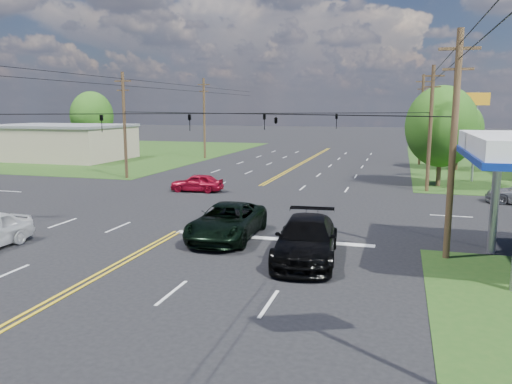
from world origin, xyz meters
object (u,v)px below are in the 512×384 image
(pole_right_far, at_px, (421,119))
(tree_right_b, at_px, (458,129))
(retail_nw, at_px, (60,143))
(tree_far_l, at_px, (92,116))
(pole_left_far, at_px, (204,117))
(tree_right_a, at_px, (441,127))
(pole_se, at_px, (453,143))
(pickup_dkgreen, at_px, (227,222))
(pole_ne, at_px, (430,127))
(pole_nw, at_px, (125,124))
(suv_black, at_px, (306,239))

(pole_right_far, bearing_deg, tree_right_b, -48.81)
(retail_nw, xyz_separation_m, tree_far_l, (-2.00, 10.00, 3.19))
(pole_left_far, distance_m, tree_right_a, 31.39)
(pole_se, bearing_deg, pickup_dkgreen, 177.17)
(pole_ne, distance_m, tree_right_a, 3.16)
(tree_far_l, xyz_separation_m, pickup_dkgreen, (34.90, -40.50, -4.35))
(pole_nw, relative_size, pole_right_far, 0.95)
(pole_right_far, xyz_separation_m, tree_far_l, (-45.00, 4.00, 0.03))
(pole_se, relative_size, tree_far_l, 1.09)
(tree_far_l, height_order, pickup_dkgreen, tree_far_l)
(pole_left_far, distance_m, pole_right_far, 26.00)
(tree_far_l, bearing_deg, tree_right_b, -9.37)
(pole_right_far, height_order, tree_right_b, pole_right_far)
(pole_se, height_order, pickup_dkgreen, pole_se)
(pole_left_far, xyz_separation_m, tree_right_b, (29.50, -4.00, -0.95))
(retail_nw, relative_size, tree_far_l, 1.83)
(pole_right_far, height_order, pickup_dkgreen, pole_right_far)
(pole_nw, height_order, pickup_dkgreen, pole_nw)
(retail_nw, bearing_deg, suv_black, -41.40)
(pickup_dkgreen, bearing_deg, pole_se, -4.35)
(pole_nw, relative_size, tree_right_a, 1.16)
(pole_ne, bearing_deg, pole_right_far, 90.00)
(tree_right_a, bearing_deg, pole_left_far, 149.35)
(retail_nw, relative_size, pole_ne, 1.68)
(tree_right_b, bearing_deg, pole_nw, -153.05)
(pole_nw, relative_size, tree_right_b, 1.34)
(pole_left_far, bearing_deg, retail_nw, -160.56)
(pole_ne, relative_size, suv_black, 1.55)
(pole_se, bearing_deg, pole_left_far, 125.10)
(pole_right_far, distance_m, suv_black, 39.52)
(tree_right_b, xyz_separation_m, tree_far_l, (-48.50, 8.00, 0.98))
(tree_right_b, bearing_deg, pole_se, -96.05)
(retail_nw, distance_m, pole_nw, 21.60)
(pole_se, xyz_separation_m, pole_ne, (0.00, 18.00, 0.00))
(pole_nw, distance_m, tree_right_a, 27.17)
(tree_right_a, height_order, suv_black, tree_right_a)
(pole_ne, xyz_separation_m, tree_far_l, (-45.00, 23.00, 0.28))
(pole_se, xyz_separation_m, pickup_dkgreen, (-10.10, 0.50, -4.07))
(pole_nw, height_order, pole_right_far, pole_right_far)
(retail_nw, relative_size, pole_left_far, 1.60)
(pole_left_far, bearing_deg, pole_nw, -90.00)
(pole_right_far, distance_m, tree_right_b, 5.40)
(retail_nw, xyz_separation_m, pole_left_far, (17.00, 6.00, 3.17))
(pole_right_far, bearing_deg, pole_se, -90.00)
(pole_nw, bearing_deg, tree_right_a, 6.34)
(pole_se, xyz_separation_m, pole_right_far, (0.00, 37.00, 0.25))
(tree_right_a, bearing_deg, tree_right_b, 78.23)
(pole_nw, relative_size, tree_far_l, 1.09)
(pole_right_far, bearing_deg, suv_black, -98.37)
(pole_ne, bearing_deg, tree_right_a, 71.57)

